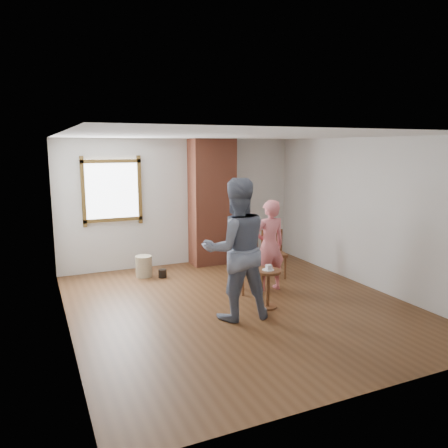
{
  "coord_description": "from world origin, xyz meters",
  "views": [
    {
      "loc": [
        -2.87,
        -5.82,
        2.44
      ],
      "look_at": [
        0.11,
        0.8,
        1.15
      ],
      "focal_mm": 35.0,
      "sensor_mm": 36.0,
      "label": 1
    }
  ],
  "objects": [
    {
      "name": "dark_pot",
      "position": [
        -0.67,
        1.9,
        0.08
      ],
      "size": [
        0.16,
        0.16,
        0.16
      ],
      "primitive_type": "cylinder",
      "rotation": [
        0.0,
        0.0,
        -0.02
      ],
      "color": "black",
      "rests_on": "ground"
    },
    {
      "name": "room_shell",
      "position": [
        -0.06,
        0.61,
        1.81
      ],
      "size": [
        5.04,
        5.52,
        2.62
      ],
      "color": "silver",
      "rests_on": "ground"
    },
    {
      "name": "dining_chair_left",
      "position": [
        0.46,
        0.58,
        0.5
      ],
      "size": [
        0.47,
        0.47,
        0.89
      ],
      "rotation": [
        0.0,
        0.0,
        -0.15
      ],
      "color": "brown",
      "rests_on": "ground"
    },
    {
      "name": "person_pink",
      "position": [
        0.81,
        0.47,
        0.78
      ],
      "size": [
        0.57,
        0.38,
        1.56
      ],
      "primitive_type": "imported",
      "rotation": [
        0.0,
        0.0,
        3.13
      ],
      "color": "#E6737A",
      "rests_on": "ground"
    },
    {
      "name": "brick_chimney",
      "position": [
        0.6,
        2.5,
        1.3
      ],
      "size": [
        0.9,
        0.5,
        2.6
      ],
      "primitive_type": "cube",
      "color": "#AC573D",
      "rests_on": "ground"
    },
    {
      "name": "cake_slice",
      "position": [
        0.37,
        -0.28,
        0.64
      ],
      "size": [
        0.08,
        0.07,
        0.06
      ],
      "primitive_type": "cube",
      "color": "white",
      "rests_on": "cake_plate"
    },
    {
      "name": "man",
      "position": [
        -0.25,
        -0.41,
        1.01
      ],
      "size": [
        1.07,
        0.88,
        2.02
      ],
      "primitive_type": "imported",
      "rotation": [
        0.0,
        0.0,
        3.01
      ],
      "color": "#131C36",
      "rests_on": "ground"
    },
    {
      "name": "stoneware_crock",
      "position": [
        -0.97,
        2.11,
        0.2
      ],
      "size": [
        0.4,
        0.4,
        0.4
      ],
      "primitive_type": "cylinder",
      "rotation": [
        0.0,
        0.0,
        0.36
      ],
      "color": "tan",
      "rests_on": "ground"
    },
    {
      "name": "ground",
      "position": [
        0.0,
        0.0,
        0.0
      ],
      "size": [
        5.5,
        5.5,
        0.0
      ],
      "primitive_type": "plane",
      "color": "brown",
      "rests_on": "ground"
    },
    {
      "name": "side_table",
      "position": [
        0.36,
        -0.28,
        0.4
      ],
      "size": [
        0.4,
        0.4,
        0.6
      ],
      "color": "brown",
      "rests_on": "ground"
    },
    {
      "name": "dining_chair_right",
      "position": [
        1.29,
        1.14,
        0.49
      ],
      "size": [
        0.5,
        0.5,
        0.88
      ],
      "rotation": [
        0.0,
        0.0,
        -0.25
      ],
      "color": "brown",
      "rests_on": "ground"
    },
    {
      "name": "cake_plate",
      "position": [
        0.36,
        -0.28,
        0.6
      ],
      "size": [
        0.18,
        0.18,
        0.01
      ],
      "primitive_type": "cylinder",
      "color": "white",
      "rests_on": "side_table"
    }
  ]
}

